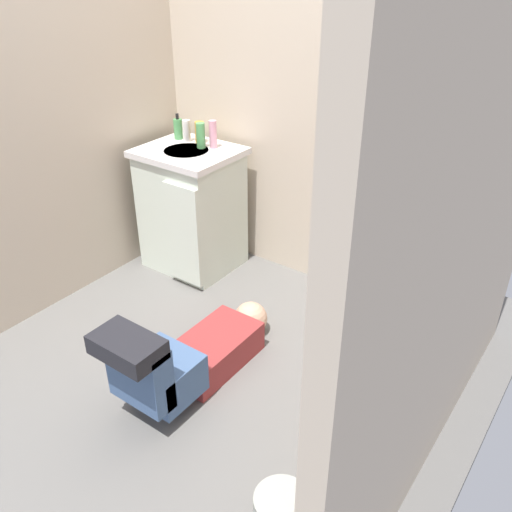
{
  "coord_description": "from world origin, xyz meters",
  "views": [
    {
      "loc": [
        1.53,
        -1.75,
        1.95
      ],
      "look_at": [
        0.02,
        0.36,
        0.45
      ],
      "focal_mm": 38.46,
      "sensor_mm": 36.0,
      "label": 1
    }
  ],
  "objects_px": {
    "bottle_amber": "(200,132)",
    "toiletry_bag": "(448,207)",
    "soap_dispenser": "(178,129)",
    "bottle_green": "(201,136)",
    "person_plumber": "(189,355)",
    "vanity_cabinet": "(192,208)",
    "faucet": "(202,136)",
    "toilet": "(409,283)",
    "bottle_pink": "(213,134)",
    "paper_towel_roll": "(327,330)",
    "bottle_white": "(187,131)",
    "tissue_box": "(419,201)"
  },
  "relations": [
    {
      "from": "faucet",
      "to": "bottle_green",
      "type": "height_order",
      "value": "bottle_green"
    },
    {
      "from": "soap_dispenser",
      "to": "bottle_green",
      "type": "distance_m",
      "value": 0.24
    },
    {
      "from": "toilet",
      "to": "tissue_box",
      "type": "height_order",
      "value": "tissue_box"
    },
    {
      "from": "soap_dispenser",
      "to": "bottle_pink",
      "type": "bearing_deg",
      "value": -1.27
    },
    {
      "from": "toilet",
      "to": "toiletry_bag",
      "type": "xyz_separation_m",
      "value": [
        0.1,
        0.09,
        0.44
      ]
    },
    {
      "from": "person_plumber",
      "to": "toiletry_bag",
      "type": "height_order",
      "value": "toiletry_bag"
    },
    {
      "from": "person_plumber",
      "to": "bottle_green",
      "type": "relative_size",
      "value": 6.78
    },
    {
      "from": "toilet",
      "to": "person_plumber",
      "type": "relative_size",
      "value": 0.7
    },
    {
      "from": "bottle_green",
      "to": "toiletry_bag",
      "type": "bearing_deg",
      "value": 2.51
    },
    {
      "from": "bottle_green",
      "to": "bottle_pink",
      "type": "bearing_deg",
      "value": 34.43
    },
    {
      "from": "person_plumber",
      "to": "bottle_green",
      "type": "xyz_separation_m",
      "value": [
        -0.72,
        0.99,
        0.72
      ]
    },
    {
      "from": "toilet",
      "to": "faucet",
      "type": "xyz_separation_m",
      "value": [
        -1.49,
        0.09,
        0.5
      ]
    },
    {
      "from": "faucet",
      "to": "tissue_box",
      "type": "relative_size",
      "value": 0.45
    },
    {
      "from": "tissue_box",
      "to": "bottle_green",
      "type": "xyz_separation_m",
      "value": [
        -1.4,
        -0.07,
        0.1
      ]
    },
    {
      "from": "faucet",
      "to": "paper_towel_roll",
      "type": "relative_size",
      "value": 0.43
    },
    {
      "from": "soap_dispenser",
      "to": "person_plumber",
      "type": "bearing_deg",
      "value": -47.26
    },
    {
      "from": "faucet",
      "to": "person_plumber",
      "type": "distance_m",
      "value": 1.48
    },
    {
      "from": "toilet",
      "to": "bottle_amber",
      "type": "height_order",
      "value": "bottle_amber"
    },
    {
      "from": "person_plumber",
      "to": "bottle_pink",
      "type": "xyz_separation_m",
      "value": [
        -0.66,
        1.03,
        0.73
      ]
    },
    {
      "from": "bottle_white",
      "to": "bottle_green",
      "type": "xyz_separation_m",
      "value": [
        0.16,
        -0.04,
        0.01
      ]
    },
    {
      "from": "vanity_cabinet",
      "to": "bottle_amber",
      "type": "xyz_separation_m",
      "value": [
        -0.03,
        0.15,
        0.47
      ]
    },
    {
      "from": "toilet",
      "to": "bottle_amber",
      "type": "xyz_separation_m",
      "value": [
        -1.52,
        0.1,
        0.52
      ]
    },
    {
      "from": "vanity_cabinet",
      "to": "bottle_green",
      "type": "height_order",
      "value": "bottle_green"
    },
    {
      "from": "faucet",
      "to": "toiletry_bag",
      "type": "distance_m",
      "value": 1.6
    },
    {
      "from": "toiletry_bag",
      "to": "bottle_green",
      "type": "relative_size",
      "value": 0.79
    },
    {
      "from": "bottle_amber",
      "to": "bottle_white",
      "type": "bearing_deg",
      "value": -158.3
    },
    {
      "from": "tissue_box",
      "to": "bottle_amber",
      "type": "relative_size",
      "value": 1.64
    },
    {
      "from": "bottle_amber",
      "to": "toiletry_bag",
      "type": "bearing_deg",
      "value": -0.31
    },
    {
      "from": "vanity_cabinet",
      "to": "person_plumber",
      "type": "distance_m",
      "value": 1.21
    },
    {
      "from": "vanity_cabinet",
      "to": "paper_towel_roll",
      "type": "height_order",
      "value": "vanity_cabinet"
    },
    {
      "from": "vanity_cabinet",
      "to": "bottle_green",
      "type": "bearing_deg",
      "value": 60.17
    },
    {
      "from": "vanity_cabinet",
      "to": "faucet",
      "type": "distance_m",
      "value": 0.47
    },
    {
      "from": "person_plumber",
      "to": "bottle_amber",
      "type": "bearing_deg",
      "value": 126.83
    },
    {
      "from": "vanity_cabinet",
      "to": "faucet",
      "type": "height_order",
      "value": "faucet"
    },
    {
      "from": "bottle_white",
      "to": "soap_dispenser",
      "type": "bearing_deg",
      "value": 175.71
    },
    {
      "from": "toiletry_bag",
      "to": "paper_towel_roll",
      "type": "bearing_deg",
      "value": -134.65
    },
    {
      "from": "toilet",
      "to": "bottle_white",
      "type": "relative_size",
      "value": 5.42
    },
    {
      "from": "paper_towel_roll",
      "to": "toilet",
      "type": "bearing_deg",
      "value": 46.8
    },
    {
      "from": "bottle_green",
      "to": "soap_dispenser",
      "type": "bearing_deg",
      "value": 168.14
    },
    {
      "from": "vanity_cabinet",
      "to": "soap_dispenser",
      "type": "xyz_separation_m",
      "value": [
        -0.19,
        0.13,
        0.47
      ]
    },
    {
      "from": "bottle_pink",
      "to": "paper_towel_roll",
      "type": "relative_size",
      "value": 0.74
    },
    {
      "from": "bottle_white",
      "to": "bottle_amber",
      "type": "distance_m",
      "value": 0.09
    },
    {
      "from": "soap_dispenser",
      "to": "bottle_green",
      "type": "height_order",
      "value": "soap_dispenser"
    },
    {
      "from": "toilet",
      "to": "paper_towel_roll",
      "type": "height_order",
      "value": "toilet"
    },
    {
      "from": "soap_dispenser",
      "to": "bottle_amber",
      "type": "distance_m",
      "value": 0.16
    },
    {
      "from": "toiletry_bag",
      "to": "bottle_white",
      "type": "bearing_deg",
      "value": -179.2
    },
    {
      "from": "person_plumber",
      "to": "bottle_amber",
      "type": "distance_m",
      "value": 1.51
    },
    {
      "from": "bottle_white",
      "to": "bottle_pink",
      "type": "xyz_separation_m",
      "value": [
        0.22,
        -0.0,
        0.02
      ]
    },
    {
      "from": "toiletry_bag",
      "to": "paper_towel_roll",
      "type": "xyz_separation_m",
      "value": [
        -0.4,
        -0.41,
        -0.69
      ]
    },
    {
      "from": "bottle_green",
      "to": "paper_towel_roll",
      "type": "distance_m",
      "value": 1.43
    }
  ]
}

